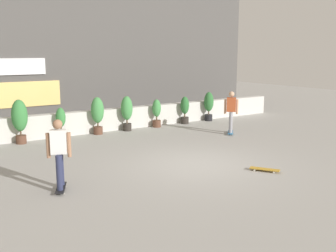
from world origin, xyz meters
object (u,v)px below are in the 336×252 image
at_px(potted_plant_7, 209,105).
at_px(potted_plant_3, 98,113).
at_px(potted_plant_5, 157,112).
at_px(potted_plant_1, 20,118).
at_px(skateboard_near_camera, 265,169).
at_px(skater_by_wall_left, 59,152).
at_px(potted_plant_4, 127,111).
at_px(potted_plant_2, 61,123).
at_px(potted_plant_6, 185,109).
at_px(skater_by_wall_right, 231,110).

bearing_deg(potted_plant_7, potted_plant_3, 180.00).
bearing_deg(potted_plant_5, potted_plant_7, -0.00).
bearing_deg(potted_plant_1, skateboard_near_camera, -56.32).
distance_m(potted_plant_3, skater_by_wall_left, 6.43).
bearing_deg(skateboard_near_camera, potted_plant_4, 94.00).
relative_size(potted_plant_2, potted_plant_6, 0.95).
bearing_deg(skater_by_wall_left, potted_plant_2, 71.36).
bearing_deg(potted_plant_1, potted_plant_4, 0.00).
distance_m(potted_plant_1, potted_plant_4, 4.24).
bearing_deg(potted_plant_7, skater_by_wall_right, -112.98).
distance_m(potted_plant_2, potted_plant_3, 1.50).
distance_m(potted_plant_6, skater_by_wall_left, 9.37).
bearing_deg(skateboard_near_camera, potted_plant_7, 61.55).
xyz_separation_m(potted_plant_3, skateboard_near_camera, (1.79, -7.11, -0.80)).
distance_m(potted_plant_4, skater_by_wall_right, 4.24).
bearing_deg(potted_plant_5, potted_plant_1, -180.00).
distance_m(potted_plant_3, potted_plant_7, 5.64).
bearing_deg(skater_by_wall_right, potted_plant_5, 120.72).
bearing_deg(potted_plant_7, potted_plant_5, 180.00).
xyz_separation_m(potted_plant_3, potted_plant_6, (4.24, 0.00, -0.19)).
xyz_separation_m(potted_plant_5, potted_plant_6, (1.50, 0.00, 0.02)).
relative_size(potted_plant_2, potted_plant_7, 0.86).
bearing_deg(potted_plant_1, potted_plant_7, 0.00).
bearing_deg(potted_plant_2, potted_plant_3, -0.00).
height_order(potted_plant_3, potted_plant_5, potted_plant_3).
bearing_deg(potted_plant_6, potted_plant_7, -0.00).
height_order(potted_plant_4, skater_by_wall_left, skater_by_wall_left).
xyz_separation_m(potted_plant_3, potted_plant_7, (5.64, 0.00, -0.08)).
height_order(potted_plant_7, skater_by_wall_right, skater_by_wall_right).
bearing_deg(potted_plant_3, potted_plant_2, 180.00).
distance_m(potted_plant_4, skateboard_near_camera, 7.17).
bearing_deg(potted_plant_6, potted_plant_1, -180.00).
bearing_deg(potted_plant_7, potted_plant_6, 180.00).
bearing_deg(skater_by_wall_left, potted_plant_5, 42.16).
height_order(potted_plant_1, potted_plant_7, potted_plant_1).
bearing_deg(potted_plant_3, potted_plant_7, 0.00).
relative_size(potted_plant_1, potted_plant_2, 1.34).
xyz_separation_m(potted_plant_5, skateboard_near_camera, (-0.95, -7.11, -0.58)).
xyz_separation_m(potted_plant_2, potted_plant_5, (4.22, -0.00, 0.03)).
relative_size(potted_plant_3, potted_plant_7, 1.08).
bearing_deg(potted_plant_6, potted_plant_3, -180.00).
height_order(potted_plant_5, potted_plant_7, potted_plant_7).
height_order(potted_plant_1, potted_plant_2, potted_plant_1).
xyz_separation_m(potted_plant_7, skater_by_wall_right, (-1.21, -2.85, 0.17)).
distance_m(potted_plant_6, skater_by_wall_right, 2.87).
height_order(potted_plant_6, potted_plant_7, potted_plant_7).
relative_size(potted_plant_3, potted_plant_5, 1.22).
bearing_deg(potted_plant_4, skateboard_near_camera, -86.00).
relative_size(potted_plant_3, skateboard_near_camera, 1.89).
height_order(potted_plant_5, potted_plant_6, potted_plant_6).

